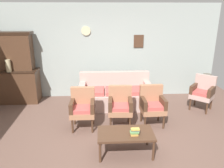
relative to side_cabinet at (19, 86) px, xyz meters
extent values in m
plane|color=brown|center=(2.52, -2.25, -0.47)|extent=(7.68, 7.68, 0.00)
cube|color=#939E99|center=(2.52, 0.38, 0.88)|extent=(6.40, 0.06, 2.70)
cube|color=#472D1E|center=(3.42, 0.33, 1.18)|extent=(0.28, 0.02, 0.36)
cylinder|color=beige|center=(1.92, 0.33, 1.48)|extent=(0.26, 0.03, 0.26)
cube|color=#472D1E|center=(0.00, 0.00, -0.02)|extent=(1.10, 0.52, 0.90)
cube|color=black|center=(0.00, 0.00, 0.45)|extent=(1.16, 0.55, 0.03)
cube|color=#472D1E|center=(0.00, 0.08, 0.94)|extent=(0.90, 0.36, 0.95)
cube|color=black|center=(0.00, 0.08, 1.45)|extent=(0.99, 0.38, 0.08)
cylinder|color=tan|center=(-0.14, -0.17, 0.63)|extent=(0.14, 0.14, 0.33)
cube|color=tan|center=(2.69, -0.53, -0.26)|extent=(1.90, 0.81, 0.42)
cube|color=tan|center=(2.69, -0.21, 0.19)|extent=(1.90, 0.17, 0.48)
cube|color=tan|center=(3.56, -0.53, 0.07)|extent=(0.17, 0.80, 0.24)
cube|color=tan|center=(1.82, -0.52, 0.07)|extent=(0.17, 0.80, 0.24)
cube|color=#B74C47|center=(3.24, -0.57, 0.00)|extent=(0.50, 0.56, 0.10)
cube|color=#B74C47|center=(2.69, -0.57, 0.00)|extent=(0.50, 0.56, 0.10)
cube|color=#B74C47|center=(2.14, -0.56, 0.00)|extent=(0.50, 0.56, 0.10)
cube|color=#9E6B4C|center=(1.91, -1.65, -0.09)|extent=(0.53, 0.49, 0.12)
cube|color=#B74C47|center=(1.91, -1.67, 0.00)|extent=(0.45, 0.41, 0.10)
cube|color=#9E6B4C|center=(1.91, -1.45, 0.20)|extent=(0.52, 0.11, 0.46)
cube|color=#472D1E|center=(2.13, -1.66, 0.08)|extent=(0.09, 0.48, 0.22)
cube|color=#472D1E|center=(1.69, -1.65, 0.08)|extent=(0.09, 0.48, 0.22)
cylinder|color=#472D1E|center=(2.11, -1.85, -0.31)|extent=(0.04, 0.04, 0.32)
cylinder|color=#472D1E|center=(1.69, -1.84, -0.31)|extent=(0.04, 0.04, 0.32)
cylinder|color=#472D1E|center=(2.12, -1.47, -0.31)|extent=(0.04, 0.04, 0.32)
cylinder|color=#472D1E|center=(1.70, -1.46, -0.31)|extent=(0.04, 0.04, 0.32)
cube|color=#9E6B4C|center=(2.73, -1.59, -0.09)|extent=(0.55, 0.51, 0.12)
cube|color=#B74C47|center=(2.73, -1.61, 0.00)|extent=(0.47, 0.43, 0.10)
cube|color=#9E6B4C|center=(2.74, -1.39, 0.20)|extent=(0.53, 0.13, 0.46)
cube|color=#472D1E|center=(2.95, -1.60, 0.08)|extent=(0.11, 0.48, 0.22)
cube|color=#472D1E|center=(2.51, -1.58, 0.08)|extent=(0.11, 0.48, 0.22)
cylinder|color=#472D1E|center=(2.93, -1.79, -0.31)|extent=(0.04, 0.04, 0.32)
cylinder|color=#472D1E|center=(2.51, -1.77, -0.31)|extent=(0.04, 0.04, 0.32)
cylinder|color=#472D1E|center=(2.95, -1.41, -0.31)|extent=(0.04, 0.04, 0.32)
cylinder|color=#472D1E|center=(2.53, -1.39, -0.31)|extent=(0.04, 0.04, 0.32)
cube|color=#9E6B4C|center=(3.46, -1.58, -0.09)|extent=(0.54, 0.50, 0.12)
cube|color=#B74C47|center=(3.46, -1.60, 0.00)|extent=(0.46, 0.43, 0.10)
cube|color=#9E6B4C|center=(3.45, -1.38, 0.20)|extent=(0.52, 0.12, 0.46)
cube|color=#472D1E|center=(3.68, -1.57, 0.08)|extent=(0.10, 0.48, 0.22)
cube|color=#472D1E|center=(3.24, -1.59, 0.08)|extent=(0.10, 0.48, 0.22)
cylinder|color=#472D1E|center=(3.68, -1.76, -0.31)|extent=(0.04, 0.04, 0.32)
cylinder|color=#472D1E|center=(3.26, -1.78, -0.31)|extent=(0.04, 0.04, 0.32)
cylinder|color=#472D1E|center=(3.66, -1.38, -0.31)|extent=(0.04, 0.04, 0.32)
cylinder|color=#472D1E|center=(3.24, -1.40, -0.31)|extent=(0.04, 0.04, 0.32)
cube|color=tan|center=(4.92, -0.83, -0.09)|extent=(0.71, 0.70, 0.12)
cube|color=#B74C47|center=(4.91, -0.85, 0.00)|extent=(0.60, 0.60, 0.10)
cube|color=tan|center=(5.05, -0.68, 0.20)|extent=(0.46, 0.42, 0.46)
cube|color=#472D1E|center=(5.09, -0.98, 0.08)|extent=(0.38, 0.41, 0.22)
cube|color=#472D1E|center=(4.76, -0.69, 0.08)|extent=(0.38, 0.41, 0.22)
cylinder|color=#472D1E|center=(4.95, -1.11, -0.31)|extent=(0.04, 0.04, 0.32)
cylinder|color=#472D1E|center=(4.64, -0.84, -0.31)|extent=(0.04, 0.04, 0.32)
cylinder|color=#472D1E|center=(5.21, -0.83, -0.31)|extent=(0.04, 0.04, 0.32)
cylinder|color=#472D1E|center=(4.89, -0.55, -0.31)|extent=(0.04, 0.04, 0.32)
cube|color=#472D1E|center=(2.74, -2.60, -0.07)|extent=(1.00, 0.56, 0.04)
cylinder|color=#472D1E|center=(2.28, -2.36, -0.28)|extent=(0.04, 0.04, 0.38)
cylinder|color=#472D1E|center=(3.20, -2.36, -0.28)|extent=(0.04, 0.04, 0.38)
cylinder|color=#472D1E|center=(2.28, -2.84, -0.28)|extent=(0.04, 0.04, 0.38)
cylinder|color=#472D1E|center=(3.20, -2.84, -0.28)|extent=(0.04, 0.04, 0.38)
cube|color=#C78B40|center=(2.88, -2.69, -0.04)|extent=(0.13, 0.11, 0.02)
cube|color=olive|center=(2.88, -2.68, -0.01)|extent=(0.14, 0.08, 0.03)
cube|color=#65A15C|center=(2.88, -2.68, 0.01)|extent=(0.16, 0.09, 0.02)
cube|color=slate|center=(2.89, -2.67, 0.04)|extent=(0.15, 0.07, 0.03)
cube|color=gold|center=(2.89, -2.69, 0.07)|extent=(0.15, 0.08, 0.03)
cylinder|color=#5A5448|center=(5.37, -0.10, -0.09)|extent=(0.22, 0.22, 0.76)
camera|label=1|loc=(2.30, -6.07, 2.02)|focal=35.67mm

